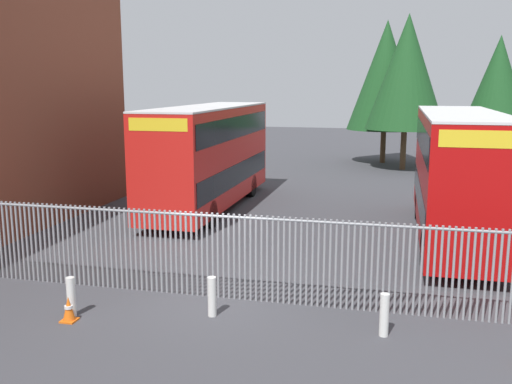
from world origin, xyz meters
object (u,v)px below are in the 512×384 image
(bollard_near_left, at_px, (71,297))
(traffic_cone_mid_forecourt, at_px, (69,309))
(bollard_near_right, at_px, (384,315))
(double_decker_bus_behind_fence_left, at_px, (209,153))
(double_decker_bus_near_gate, at_px, (458,171))
(bollard_center_front, at_px, (212,297))

(bollard_near_left, bearing_deg, traffic_cone_mid_forecourt, -71.42)
(bollard_near_right, bearing_deg, double_decker_bus_behind_fence_left, 123.95)
(double_decker_bus_behind_fence_left, height_order, bollard_near_left, double_decker_bus_behind_fence_left)
(double_decker_bus_behind_fence_left, relative_size, bollard_near_left, 11.38)
(double_decker_bus_near_gate, distance_m, bollard_near_left, 13.27)
(double_decker_bus_near_gate, height_order, bollard_near_right, double_decker_bus_near_gate)
(bollard_center_front, distance_m, traffic_cone_mid_forecourt, 3.28)
(double_decker_bus_near_gate, xyz_separation_m, traffic_cone_mid_forecourt, (-9.19, -9.55, -2.13))
(double_decker_bus_near_gate, bearing_deg, bollard_near_right, -104.19)
(double_decker_bus_behind_fence_left, distance_m, bollard_center_front, 12.14)
(bollard_center_front, distance_m, bollard_near_right, 3.93)
(bollard_center_front, height_order, bollard_near_right, same)
(bollard_near_right, distance_m, traffic_cone_mid_forecourt, 7.08)
(bollard_near_right, bearing_deg, bollard_center_front, 177.87)
(double_decker_bus_near_gate, xyz_separation_m, bollard_near_left, (-9.28, -9.28, -1.95))
(bollard_near_left, bearing_deg, bollard_center_front, 14.18)
(double_decker_bus_near_gate, height_order, double_decker_bus_behind_fence_left, same)
(double_decker_bus_near_gate, relative_size, bollard_center_front, 11.38)
(bollard_center_front, bearing_deg, bollard_near_right, -2.13)
(double_decker_bus_behind_fence_left, height_order, bollard_near_right, double_decker_bus_behind_fence_left)
(bollard_near_right, xyz_separation_m, traffic_cone_mid_forecourt, (-7.01, -0.93, -0.19))
(bollard_center_front, bearing_deg, double_decker_bus_near_gate, 54.23)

